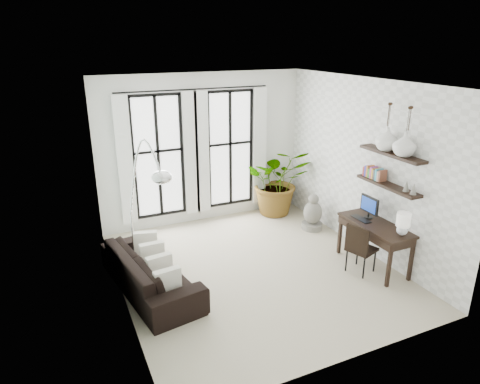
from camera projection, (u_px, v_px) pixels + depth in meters
floor at (255, 269)px, 7.52m from camera, size 5.00×5.00×0.00m
ceiling at (257, 83)px, 6.44m from camera, size 5.00×5.00×0.00m
wall_left at (115, 204)px, 6.10m from camera, size 0.00×5.00×5.00m
wall_right at (365, 167)px, 7.86m from camera, size 0.00×5.00×5.00m
wall_back at (204, 149)px, 9.12m from camera, size 4.50×0.00×4.50m
windows at (196, 153)px, 9.00m from camera, size 3.26×0.13×2.65m
wall_shelves at (388, 172)px, 7.15m from camera, size 0.25×1.30×0.60m
sofa at (150, 271)px, 6.82m from camera, size 1.25×2.40×0.67m
throw_pillows at (156, 260)px, 6.80m from camera, size 0.40×1.52×0.40m
plant at (278, 181)px, 9.71m from camera, size 1.75×1.64×1.58m
desk at (377, 228)px, 7.34m from camera, size 0.59×1.39×1.21m
desk_chair at (360, 246)px, 7.24m from camera, size 0.54×0.54×0.90m
arc_lamp at (144, 174)px, 6.70m from camera, size 0.74×1.04×2.40m
buddha at (313, 214)px, 9.03m from camera, size 0.44×0.44×0.79m
vase_a at (405, 144)px, 6.72m from camera, size 0.37×0.37×0.38m
vase_b at (387, 139)px, 7.06m from camera, size 0.37×0.37×0.38m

